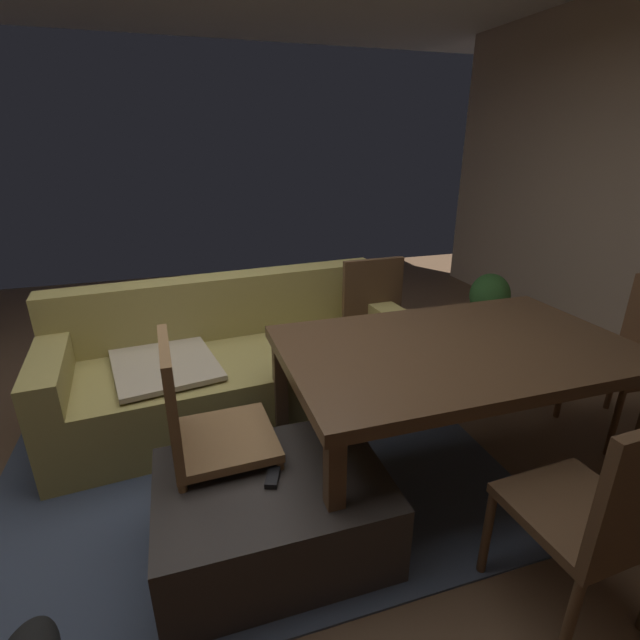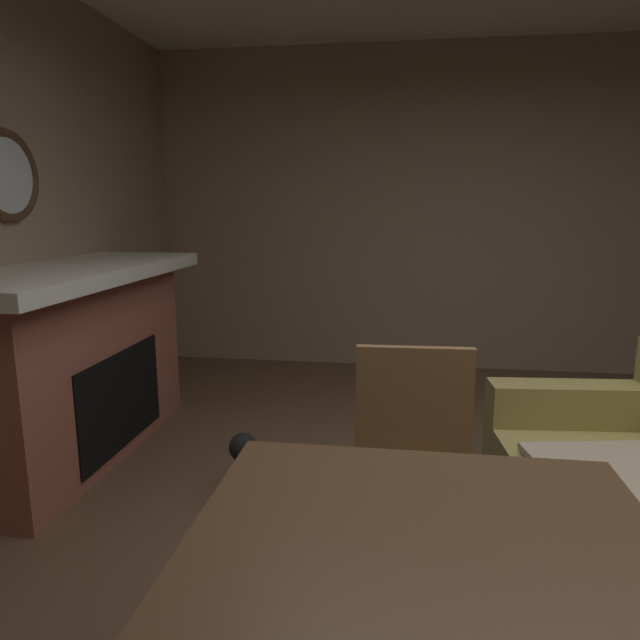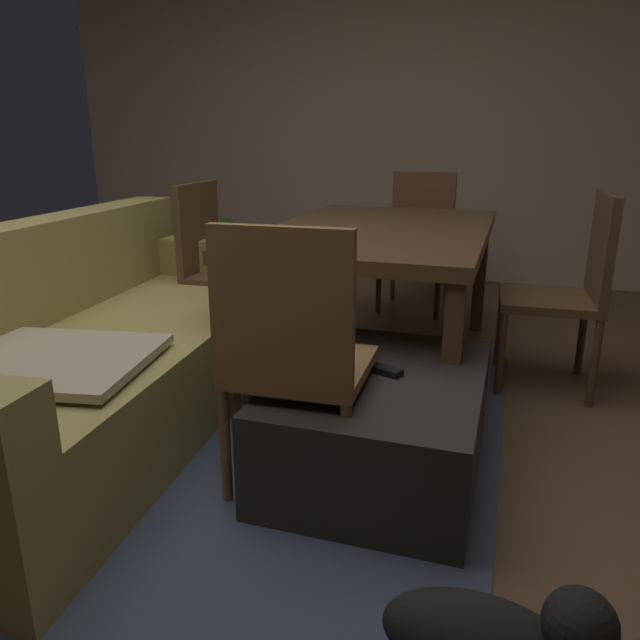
{
  "view_description": "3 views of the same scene",
  "coord_description": "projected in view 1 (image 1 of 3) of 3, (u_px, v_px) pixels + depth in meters",
  "views": [
    {
      "loc": [
        -0.15,
        -2.19,
        1.67
      ],
      "look_at": [
        0.38,
        -0.51,
        0.98
      ],
      "focal_mm": 25.67,
      "sensor_mm": 36.0,
      "label": 1
    },
    {
      "loc": [
        1.84,
        -0.5,
        1.44
      ],
      "look_at": [
        -0.2,
        -0.79,
        1.03
      ],
      "focal_mm": 32.02,
      "sensor_mm": 36.0,
      "label": 2
    },
    {
      "loc": [
        -1.81,
        -1.07,
        1.17
      ],
      "look_at": [
        0.24,
        -0.4,
        0.51
      ],
      "focal_mm": 33.65,
      "sensor_mm": 36.0,
      "label": 3
    }
  ],
  "objects": [
    {
      "name": "dining_chair_east",
      "position": [
        639.0,
        351.0,
        2.68
      ],
      "size": [
        0.46,
        0.46,
        0.93
      ],
      "color": "brown",
      "rests_on": "ground"
    },
    {
      "name": "dining_chair_north",
      "position": [
        378.0,
        321.0,
        3.14
      ],
      "size": [
        0.45,
        0.45,
        0.93
      ],
      "color": "#513823",
      "rests_on": "ground"
    },
    {
      "name": "floor",
      "position": [
        230.0,
        458.0,
        2.59
      ],
      "size": [
        8.06,
        8.06,
        0.0
      ],
      "primitive_type": "plane",
      "color": "brown"
    },
    {
      "name": "dining_chair_south",
      "position": [
        607.0,
        510.0,
        1.52
      ],
      "size": [
        0.46,
        0.46,
        0.93
      ],
      "color": "#513823",
      "rests_on": "ground"
    },
    {
      "name": "potted_plant",
      "position": [
        489.0,
        297.0,
        4.28
      ],
      "size": [
        0.37,
        0.37,
        0.54
      ],
      "color": "brown",
      "rests_on": "ground"
    },
    {
      "name": "ottoman_coffee_table",
      "position": [
        273.0,
        512.0,
        1.96
      ],
      "size": [
        0.95,
        0.7,
        0.37
      ],
      "primitive_type": "cube",
      "color": "#2D2826",
      "rests_on": "ground"
    },
    {
      "name": "area_rug",
      "position": [
        253.0,
        463.0,
        2.54
      ],
      "size": [
        2.6,
        2.0,
        0.01
      ],
      "primitive_type": "cube",
      "color": "#3D475B",
      "rests_on": "ground"
    },
    {
      "name": "couch",
      "position": [
        236.0,
        366.0,
        2.99
      ],
      "size": [
        2.3,
        1.09,
        0.84
      ],
      "color": "#9E8E4C",
      "rests_on": "ground"
    },
    {
      "name": "tv_remote",
      "position": [
        274.0,
        474.0,
        1.9
      ],
      "size": [
        0.1,
        0.17,
        0.02
      ],
      "primitive_type": "cube",
      "rotation": [
        0.0,
        0.0,
        -0.37
      ],
      "color": "black",
      "rests_on": "ottoman_coffee_table"
    },
    {
      "name": "dining_chair_west",
      "position": [
        201.0,
        426.0,
        1.98
      ],
      "size": [
        0.46,
        0.46,
        0.93
      ],
      "color": "brown",
      "rests_on": "ground"
    },
    {
      "name": "dining_table",
      "position": [
        456.0,
        357.0,
        2.28
      ],
      "size": [
        1.72,
        1.04,
        0.74
      ],
      "color": "#513823",
      "rests_on": "ground"
    }
  ]
}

